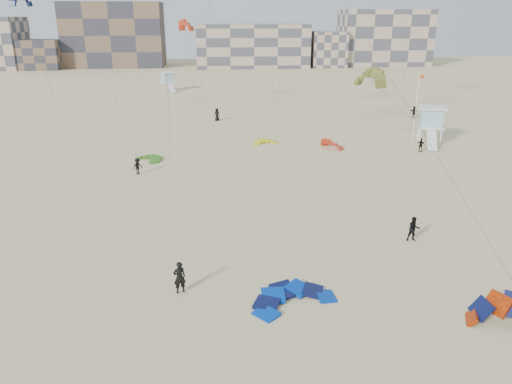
{
  "coord_description": "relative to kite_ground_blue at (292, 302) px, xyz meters",
  "views": [
    {
      "loc": [
        -1.34,
        -21.29,
        14.53
      ],
      "look_at": [
        0.92,
        6.0,
        4.77
      ],
      "focal_mm": 35.0,
      "sensor_mm": 36.0,
      "label": 1
    }
  ],
  "objects": [
    {
      "name": "lifeguard_tower_far",
      "position": [
        -13.13,
        79.83,
        1.84
      ],
      "size": [
        3.38,
        5.49,
        3.7
      ],
      "rotation": [
        0.0,
        0.0,
        0.36
      ],
      "color": "white",
      "rests_on": "ground"
    },
    {
      "name": "kite_ground_red_far",
      "position": [
        9.46,
        32.05,
        0.0
      ],
      "size": [
        4.36,
        4.33,
        3.24
      ],
      "primitive_type": null,
      "rotation": [
        0.8,
        0.0,
        2.09
      ],
      "color": "red",
      "rests_on": "ground"
    },
    {
      "name": "condo_west_b",
      "position": [
        -32.52,
        132.3,
        9.0
      ],
      "size": [
        28.0,
        14.0,
        18.0
      ],
      "primitive_type": "cube",
      "color": "brown",
      "rests_on": "ground"
    },
    {
      "name": "condo_mid",
      "position": [
        7.48,
        128.3,
        6.0
      ],
      "size": [
        32.0,
        16.0,
        12.0
      ],
      "primitive_type": "cube",
      "color": "tan",
      "rests_on": "ground"
    },
    {
      "name": "kite_ground_yellow",
      "position": [
        2.06,
        34.88,
        0.0
      ],
      "size": [
        3.4,
        3.53,
        1.38
      ],
      "primitive_type": null,
      "rotation": [
        0.23,
        0.0,
        0.25
      ],
      "color": "#F0FF0C",
      "rests_on": "ground"
    },
    {
      "name": "kite_ground_blue",
      "position": [
        0.0,
        0.0,
        0.0
      ],
      "size": [
        5.69,
        5.82,
        1.5
      ],
      "primitive_type": null,
      "rotation": [
        0.15,
        0.0,
        0.4
      ],
      "color": "#002EC9",
      "rests_on": "ground"
    },
    {
      "name": "condo_east",
      "position": [
        47.48,
        130.3,
        8.0
      ],
      "size": [
        26.0,
        14.0,
        16.0
      ],
      "primitive_type": "cube",
      "color": "tan",
      "rests_on": "ground"
    },
    {
      "name": "kitesurfer_b",
      "position": [
        9.32,
        6.9,
        0.86
      ],
      "size": [
        0.87,
        0.69,
        1.73
      ],
      "primitive_type": "imported",
      "rotation": [
        0.0,
        0.0,
        -0.04
      ],
      "color": "black",
      "rests_on": "ground"
    },
    {
      "name": "kite_ground_green",
      "position": [
        -10.93,
        28.7,
        0.0
      ],
      "size": [
        4.39,
        4.36,
        1.14
      ],
      "primitive_type": null,
      "rotation": [
        0.16,
        0.0,
        -0.89
      ],
      "color": "#317A11",
      "rests_on": "ground"
    },
    {
      "name": "flagpole",
      "position": [
        20.14,
        34.75,
        4.3
      ],
      "size": [
        0.67,
        0.1,
        8.2
      ],
      "color": "white",
      "rests_on": "ground"
    },
    {
      "name": "kite_fly_olive",
      "position": [
        12.53,
        28.98,
        8.16
      ],
      "size": [
        10.02,
        5.88,
        8.79
      ],
      "rotation": [
        0.0,
        0.0,
        -1.09
      ],
      "color": "brown",
      "rests_on": "ground"
    },
    {
      "name": "kitesurfer_main",
      "position": [
        -6.05,
        1.44,
        0.95
      ],
      "size": [
        0.8,
        0.65,
        1.89
      ],
      "primitive_type": "imported",
      "rotation": [
        0.0,
        0.0,
        3.46
      ],
      "color": "black",
      "rests_on": "ground"
    },
    {
      "name": "condo_fill_right",
      "position": [
        29.48,
        126.3,
        5.0
      ],
      "size": [
        10.0,
        10.0,
        10.0
      ],
      "primitive_type": "cube",
      "color": "tan",
      "rests_on": "ground"
    },
    {
      "name": "kitesurfer_c",
      "position": [
        -11.42,
        23.75,
        0.79
      ],
      "size": [
        1.15,
        1.13,
        1.58
      ],
      "primitive_type": "imported",
      "rotation": [
        0.0,
        0.0,
        0.76
      ],
      "color": "black",
      "rests_on": "ground"
    },
    {
      "name": "lifeguard_tower_near",
      "position": [
        21.62,
        33.46,
        2.15
      ],
      "size": [
        3.83,
        6.36,
        4.34
      ],
      "rotation": [
        0.0,
        0.0,
        -0.3
      ],
      "color": "white",
      "rests_on": "ground"
    },
    {
      "name": "kite_fly_red",
      "position": [
        -7.99,
        57.91,
        12.85
      ],
      "size": [
        4.54,
        4.49,
        13.19
      ],
      "rotation": [
        0.0,
        0.0,
        2.13
      ],
      "color": "red",
      "rests_on": "ground"
    },
    {
      "name": "ground",
      "position": [
        -2.52,
        -1.7,
        0.0
      ],
      "size": [
        320.0,
        320.0,
        0.0
      ],
      "primitive_type": "plane",
      "color": "#CCB888",
      "rests_on": "ground"
    },
    {
      "name": "kitesurfer_d",
      "position": [
        18.98,
        29.51,
        0.78
      ],
      "size": [
        0.94,
        0.88,
        1.56
      ],
      "primitive_type": "imported",
      "rotation": [
        0.0,
        0.0,
        2.43
      ],
      "color": "black",
      "rests_on": "ground"
    },
    {
      "name": "kitesurfer_f",
      "position": [
        25.76,
        48.84,
        0.87
      ],
      "size": [
        0.89,
        1.68,
        1.73
      ],
      "primitive_type": "imported",
      "rotation": [
        0.0,
        0.0,
        -1.32
      ],
      "color": "black",
      "rests_on": "ground"
    },
    {
      "name": "kite_ground_orange",
      "position": [
        10.17,
        -3.44,
        0.0
      ],
      "size": [
        5.81,
        5.8,
        4.16
      ],
      "primitive_type": null,
      "rotation": [
        0.9,
        0.0,
        -0.71
      ],
      "color": "red",
      "rests_on": "ground"
    },
    {
      "name": "kitesurfer_e",
      "position": [
        -3.59,
        48.93,
        0.9
      ],
      "size": [
        1.02,
        0.82,
        1.8
      ],
      "primitive_type": "imported",
      "rotation": [
        0.0,
        0.0,
        -0.31
      ],
      "color": "black",
      "rests_on": "ground"
    },
    {
      "name": "condo_fill_left",
      "position": [
        -52.52,
        126.3,
        4.0
      ],
      "size": [
        12.0,
        10.0,
        8.0
      ],
      "primitive_type": "cube",
      "color": "brown",
      "rests_on": "ground"
    },
    {
      "name": "kite_fly_navy",
      "position": [
        -27.45,
        44.97,
        16.11
      ],
      "size": [
        6.14,
        4.66,
        16.24
      ],
      "rotation": [
        0.0,
        0.0,
        1.06
      ],
      "color": "#0A0B47",
      "rests_on": "ground"
    }
  ]
}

